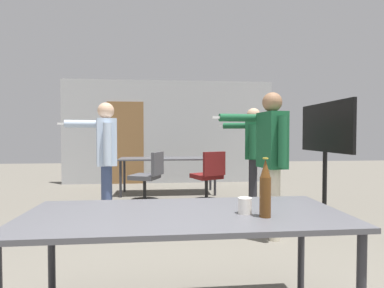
# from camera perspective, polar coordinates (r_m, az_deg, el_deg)

# --- Properties ---
(back_wall) EXTENTS (5.30, 0.12, 2.60)m
(back_wall) POSITION_cam_1_polar(r_m,az_deg,el_deg) (7.64, -4.57, 2.26)
(back_wall) COLOR #B2B5B7
(back_wall) RESTS_ON ground_plane
(conference_table_near) EXTENTS (1.96, 0.82, 0.75)m
(conference_table_near) POSITION_cam_1_polar(r_m,az_deg,el_deg) (1.91, -1.39, -14.73)
(conference_table_near) COLOR #4C4C51
(conference_table_near) RESTS_ON ground_plane
(conference_table_far) EXTENTS (1.99, 0.70, 0.75)m
(conference_table_far) POSITION_cam_1_polar(r_m,az_deg,el_deg) (6.24, -4.56, -3.28)
(conference_table_far) COLOR #4C4C51
(conference_table_far) RESTS_ON ground_plane
(tv_screen) EXTENTS (0.44, 1.30, 1.68)m
(tv_screen) POSITION_cam_1_polar(r_m,az_deg,el_deg) (4.59, 24.06, -0.15)
(tv_screen) COLOR black
(tv_screen) RESTS_ON ground_plane
(person_near_casual) EXTENTS (0.87, 0.65, 1.67)m
(person_near_casual) POSITION_cam_1_polar(r_m,az_deg,el_deg) (4.30, -16.21, -1.29)
(person_near_casual) COLOR #3D4C75
(person_near_casual) RESTS_ON ground_plane
(person_right_polo) EXTENTS (0.72, 0.81, 1.68)m
(person_right_polo) POSITION_cam_1_polar(r_m,az_deg,el_deg) (5.24, 11.42, -0.64)
(person_right_polo) COLOR #28282D
(person_right_polo) RESTS_ON ground_plane
(person_center_tall) EXTENTS (0.82, 0.58, 1.72)m
(person_center_tall) POSITION_cam_1_polar(r_m,az_deg,el_deg) (3.64, 14.75, -1.01)
(person_center_tall) COLOR beige
(person_center_tall) RESTS_ON ground_plane
(office_chair_near_pushed) EXTENTS (0.65, 0.61, 0.91)m
(office_chair_near_pushed) POSITION_cam_1_polar(r_m,az_deg,el_deg) (5.56, -8.31, -6.54)
(office_chair_near_pushed) COLOR black
(office_chair_near_pushed) RESTS_ON ground_plane
(office_chair_side_rolled) EXTENTS (0.62, 0.66, 0.93)m
(office_chair_side_rolled) POSITION_cam_1_polar(r_m,az_deg,el_deg) (5.46, 3.19, -6.57)
(office_chair_side_rolled) COLOR black
(office_chair_side_rolled) RESTS_ON ground_plane
(beer_bottle) EXTENTS (0.07, 0.07, 0.35)m
(beer_bottle) POSITION_cam_1_polar(r_m,az_deg,el_deg) (1.81, 13.79, -8.35)
(beer_bottle) COLOR #563314
(beer_bottle) RESTS_ON conference_table_near
(drink_cup) EXTENTS (0.08, 0.08, 0.10)m
(drink_cup) POSITION_cam_1_polar(r_m,az_deg,el_deg) (1.89, 10.04, -11.50)
(drink_cup) COLOR silver
(drink_cup) RESTS_ON conference_table_near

